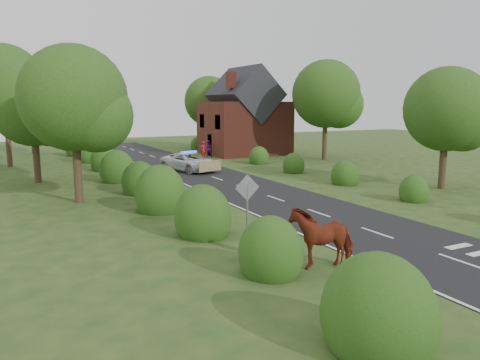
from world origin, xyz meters
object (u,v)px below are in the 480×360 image
pedestrian_red (203,150)px  pedestrian_purple (208,149)px  road_sign (247,196)px  police_van (189,162)px  cow (321,241)px

pedestrian_red → pedestrian_purple: 1.28m
road_sign → police_van: 19.12m
road_sign → police_van: size_ratio=0.45×
pedestrian_purple → police_van: bearing=76.7°
cow → pedestrian_purple: pedestrian_purple is taller
pedestrian_red → pedestrian_purple: pedestrian_purple is taller
police_van → pedestrian_purple: size_ratio=3.31×
cow → pedestrian_red: pedestrian_red is taller
police_van → road_sign: bearing=-120.5°
police_van → pedestrian_purple: bearing=41.2°
road_sign → pedestrian_red: size_ratio=1.49×
road_sign → cow: size_ratio=1.09×
police_van → pedestrian_red: (4.29, 7.41, 0.13)m
pedestrian_red → road_sign: bearing=56.1°
police_van → pedestrian_red: size_ratio=3.34×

